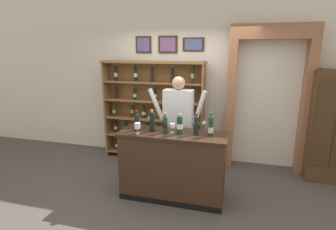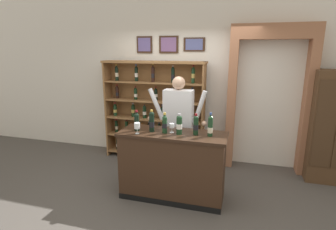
{
  "view_description": "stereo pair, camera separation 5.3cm",
  "coord_description": "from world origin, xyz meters",
  "px_view_note": "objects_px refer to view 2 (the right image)",
  "views": [
    {
      "loc": [
        0.97,
        -3.46,
        2.14
      ],
      "look_at": [
        -0.07,
        0.38,
        1.15
      ],
      "focal_mm": 28.43,
      "sensor_mm": 36.0,
      "label": 1
    },
    {
      "loc": [
        1.02,
        -3.45,
        2.14
      ],
      "look_at": [
        -0.07,
        0.38,
        1.15
      ],
      "focal_mm": 28.43,
      "sensor_mm": 36.0,
      "label": 2
    }
  ],
  "objects_px": {
    "tasting_bottle_super_tuscan": "(179,124)",
    "tasting_counter": "(172,165)",
    "wine_glass_left": "(137,126)",
    "tasting_bottle_bianco": "(165,124)",
    "tasting_bottle_rosso": "(196,125)",
    "shopkeeper": "(178,117)",
    "wine_shelf": "(154,109)",
    "side_cabinet": "(331,127)",
    "tasting_bottle_vin_santo": "(152,121)",
    "tasting_bottle_prosecco": "(210,126)",
    "wine_glass_center": "(172,126)",
    "tasting_bottle_grappa": "(137,122)"
  },
  "relations": [
    {
      "from": "wine_glass_center",
      "to": "side_cabinet",
      "type": "bearing_deg",
      "value": 27.76
    },
    {
      "from": "tasting_bottle_vin_santo",
      "to": "wine_glass_left",
      "type": "xyz_separation_m",
      "value": [
        -0.16,
        -0.15,
        -0.04
      ]
    },
    {
      "from": "tasting_bottle_super_tuscan",
      "to": "tasting_bottle_prosecco",
      "type": "relative_size",
      "value": 0.89
    },
    {
      "from": "tasting_counter",
      "to": "shopkeeper",
      "type": "xyz_separation_m",
      "value": [
        -0.05,
        0.52,
        0.58
      ]
    },
    {
      "from": "wine_shelf",
      "to": "side_cabinet",
      "type": "xyz_separation_m",
      "value": [
        3.04,
        -0.09,
        -0.09
      ]
    },
    {
      "from": "tasting_bottle_super_tuscan",
      "to": "wine_glass_left",
      "type": "relative_size",
      "value": 1.85
    },
    {
      "from": "tasting_counter",
      "to": "wine_glass_center",
      "type": "distance_m",
      "value": 0.59
    },
    {
      "from": "tasting_bottle_prosecco",
      "to": "tasting_bottle_vin_santo",
      "type": "bearing_deg",
      "value": -178.28
    },
    {
      "from": "tasting_bottle_vin_santo",
      "to": "wine_shelf",
      "type": "bearing_deg",
      "value": 107.45
    },
    {
      "from": "shopkeeper",
      "to": "tasting_bottle_bianco",
      "type": "xyz_separation_m",
      "value": [
        -0.05,
        -0.56,
        0.05
      ]
    },
    {
      "from": "side_cabinet",
      "to": "wine_glass_left",
      "type": "distance_m",
      "value": 3.12
    },
    {
      "from": "tasting_bottle_grappa",
      "to": "tasting_bottle_vin_santo",
      "type": "distance_m",
      "value": 0.22
    },
    {
      "from": "wine_shelf",
      "to": "tasting_bottle_prosecco",
      "type": "xyz_separation_m",
      "value": [
        1.25,
        -1.33,
        0.13
      ]
    },
    {
      "from": "tasting_bottle_rosso",
      "to": "tasting_bottle_prosecco",
      "type": "distance_m",
      "value": 0.2
    },
    {
      "from": "tasting_bottle_vin_santo",
      "to": "tasting_bottle_rosso",
      "type": "distance_m",
      "value": 0.63
    },
    {
      "from": "tasting_bottle_bianco",
      "to": "tasting_bottle_rosso",
      "type": "relative_size",
      "value": 0.98
    },
    {
      "from": "tasting_counter",
      "to": "shopkeeper",
      "type": "relative_size",
      "value": 0.88
    },
    {
      "from": "wine_shelf",
      "to": "wine_glass_center",
      "type": "height_order",
      "value": "wine_shelf"
    },
    {
      "from": "tasting_bottle_super_tuscan",
      "to": "wine_glass_left",
      "type": "xyz_separation_m",
      "value": [
        -0.56,
        -0.14,
        -0.03
      ]
    },
    {
      "from": "tasting_counter",
      "to": "shopkeeper",
      "type": "distance_m",
      "value": 0.79
    },
    {
      "from": "side_cabinet",
      "to": "tasting_bottle_prosecco",
      "type": "bearing_deg",
      "value": -145.41
    },
    {
      "from": "tasting_counter",
      "to": "tasting_bottle_prosecco",
      "type": "height_order",
      "value": "tasting_bottle_prosecco"
    },
    {
      "from": "shopkeeper",
      "to": "wine_glass_left",
      "type": "bearing_deg",
      "value": -120.56
    },
    {
      "from": "tasting_bottle_super_tuscan",
      "to": "tasting_bottle_rosso",
      "type": "distance_m",
      "value": 0.23
    },
    {
      "from": "wine_shelf",
      "to": "wine_glass_center",
      "type": "distance_m",
      "value": 1.5
    },
    {
      "from": "tasting_bottle_grappa",
      "to": "tasting_bottle_prosecco",
      "type": "height_order",
      "value": "tasting_bottle_prosecco"
    },
    {
      "from": "wine_shelf",
      "to": "tasting_bottle_bianco",
      "type": "height_order",
      "value": "wine_shelf"
    },
    {
      "from": "tasting_bottle_bianco",
      "to": "tasting_bottle_prosecco",
      "type": "height_order",
      "value": "tasting_bottle_prosecco"
    },
    {
      "from": "tasting_bottle_super_tuscan",
      "to": "tasting_counter",
      "type": "bearing_deg",
      "value": 159.97
    },
    {
      "from": "tasting_bottle_bianco",
      "to": "tasting_counter",
      "type": "bearing_deg",
      "value": 20.97
    },
    {
      "from": "wine_shelf",
      "to": "tasting_bottle_bianco",
      "type": "bearing_deg",
      "value": -65.46
    },
    {
      "from": "shopkeeper",
      "to": "wine_glass_center",
      "type": "distance_m",
      "value": 0.52
    },
    {
      "from": "wine_shelf",
      "to": "wine_glass_left",
      "type": "height_order",
      "value": "wine_shelf"
    },
    {
      "from": "shopkeeper",
      "to": "tasting_bottle_vin_santo",
      "type": "height_order",
      "value": "shopkeeper"
    },
    {
      "from": "shopkeeper",
      "to": "wine_glass_center",
      "type": "xyz_separation_m",
      "value": [
        0.04,
        -0.52,
        0.01
      ]
    },
    {
      "from": "shopkeeper",
      "to": "tasting_bottle_grappa",
      "type": "distance_m",
      "value": 0.74
    },
    {
      "from": "tasting_counter",
      "to": "tasting_bottle_grappa",
      "type": "distance_m",
      "value": 0.82
    },
    {
      "from": "side_cabinet",
      "to": "tasting_counter",
      "type": "relative_size",
      "value": 1.2
    },
    {
      "from": "side_cabinet",
      "to": "tasting_bottle_prosecco",
      "type": "relative_size",
      "value": 5.64
    },
    {
      "from": "tasting_bottle_bianco",
      "to": "wine_glass_center",
      "type": "bearing_deg",
      "value": 26.01
    },
    {
      "from": "side_cabinet",
      "to": "shopkeeper",
      "type": "bearing_deg",
      "value": -163.39
    },
    {
      "from": "tasting_bottle_bianco",
      "to": "tasting_bottle_super_tuscan",
      "type": "xyz_separation_m",
      "value": [
        0.21,
        0.0,
        0.01
      ]
    },
    {
      "from": "tasting_bottle_grappa",
      "to": "wine_glass_left",
      "type": "relative_size",
      "value": 1.93
    },
    {
      "from": "tasting_bottle_prosecco",
      "to": "wine_glass_center",
      "type": "relative_size",
      "value": 2.43
    },
    {
      "from": "tasting_bottle_prosecco",
      "to": "wine_shelf",
      "type": "bearing_deg",
      "value": 133.21
    },
    {
      "from": "shopkeeper",
      "to": "tasting_bottle_vin_santo",
      "type": "relative_size",
      "value": 5.41
    },
    {
      "from": "tasting_bottle_grappa",
      "to": "wine_glass_left",
      "type": "bearing_deg",
      "value": -65.53
    },
    {
      "from": "side_cabinet",
      "to": "shopkeeper",
      "type": "height_order",
      "value": "side_cabinet"
    },
    {
      "from": "wine_glass_center",
      "to": "tasting_bottle_super_tuscan",
      "type": "bearing_deg",
      "value": -20.4
    },
    {
      "from": "shopkeeper",
      "to": "tasting_bottle_grappa",
      "type": "bearing_deg",
      "value": -129.7
    }
  ]
}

